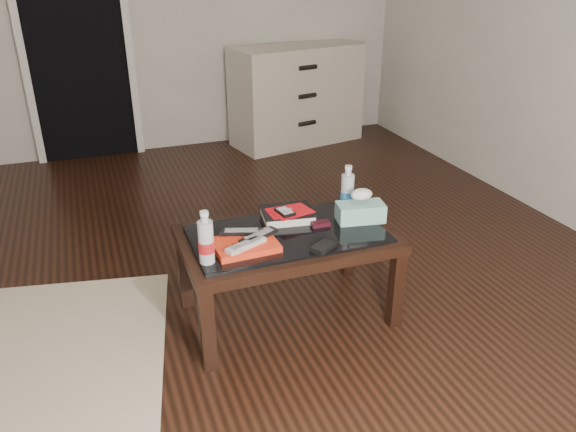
% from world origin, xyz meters
% --- Properties ---
extents(ground, '(5.00, 5.00, 0.00)m').
position_xyz_m(ground, '(0.00, 0.00, 0.00)').
color(ground, black).
rests_on(ground, ground).
extents(doorway, '(0.90, 0.08, 2.07)m').
position_xyz_m(doorway, '(-0.40, 2.47, 1.02)').
color(doorway, black).
rests_on(doorway, ground).
extents(coffee_table, '(1.00, 0.60, 0.46)m').
position_xyz_m(coffee_table, '(0.39, -0.42, 0.40)').
color(coffee_table, black).
rests_on(coffee_table, ground).
extents(dresser, '(1.28, 0.73, 0.90)m').
position_xyz_m(dresser, '(1.47, 2.23, 0.45)').
color(dresser, beige).
rests_on(dresser, ground).
extents(magazines, '(0.29, 0.22, 0.03)m').
position_xyz_m(magazines, '(0.16, -0.50, 0.48)').
color(magazines, red).
rests_on(magazines, coffee_table).
extents(remote_silver, '(0.20, 0.13, 0.02)m').
position_xyz_m(remote_silver, '(0.16, -0.55, 0.50)').
color(remote_silver, '#B4B4B9').
rests_on(remote_silver, magazines).
extents(remote_black_front, '(0.20, 0.13, 0.02)m').
position_xyz_m(remote_black_front, '(0.23, -0.48, 0.50)').
color(remote_black_front, black).
rests_on(remote_black_front, magazines).
extents(remote_black_back, '(0.21, 0.11, 0.02)m').
position_xyz_m(remote_black_back, '(0.17, -0.42, 0.50)').
color(remote_black_back, black).
rests_on(remote_black_back, magazines).
extents(textbook, '(0.28, 0.23, 0.05)m').
position_xyz_m(textbook, '(0.45, -0.28, 0.48)').
color(textbook, black).
rests_on(textbook, coffee_table).
extents(dvd_mailers, '(0.20, 0.14, 0.01)m').
position_xyz_m(dvd_mailers, '(0.44, -0.29, 0.51)').
color(dvd_mailers, red).
rests_on(dvd_mailers, textbook).
extents(ipod, '(0.08, 0.11, 0.02)m').
position_xyz_m(ipod, '(0.42, -0.32, 0.52)').
color(ipod, black).
rests_on(ipod, dvd_mailers).
extents(flip_phone, '(0.09, 0.05, 0.02)m').
position_xyz_m(flip_phone, '(0.57, -0.41, 0.47)').
color(flip_phone, black).
rests_on(flip_phone, coffee_table).
extents(wallet, '(0.14, 0.12, 0.02)m').
position_xyz_m(wallet, '(0.49, -0.63, 0.47)').
color(wallet, black).
rests_on(wallet, coffee_table).
extents(water_bottle_left, '(0.08, 0.08, 0.24)m').
position_xyz_m(water_bottle_left, '(-0.02, -0.57, 0.58)').
color(water_bottle_left, silver).
rests_on(water_bottle_left, coffee_table).
extents(water_bottle_right, '(0.08, 0.08, 0.24)m').
position_xyz_m(water_bottle_right, '(0.77, -0.28, 0.58)').
color(water_bottle_right, '#B4BBBF').
rests_on(water_bottle_right, coffee_table).
extents(tissue_box, '(0.25, 0.16, 0.09)m').
position_xyz_m(tissue_box, '(0.78, -0.42, 0.51)').
color(tissue_box, teal).
rests_on(tissue_box, coffee_table).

